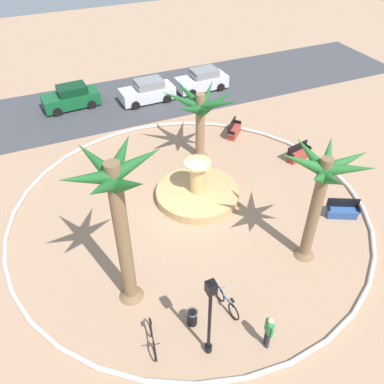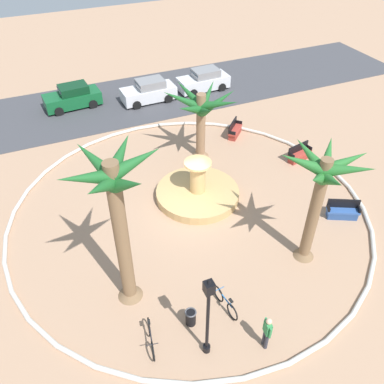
# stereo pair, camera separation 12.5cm
# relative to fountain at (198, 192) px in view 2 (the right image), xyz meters

# --- Properties ---
(ground_plane) EXTENTS (80.00, 80.00, 0.00)m
(ground_plane) POSITION_rel_fountain_xyz_m (-0.86, -0.91, -0.32)
(ground_plane) COLOR tan
(plaza_curb) EXTENTS (18.20, 18.20, 0.20)m
(plaza_curb) POSITION_rel_fountain_xyz_m (-0.86, -0.91, -0.22)
(plaza_curb) COLOR silver
(plaza_curb) RESTS_ON ground
(street_asphalt) EXTENTS (48.00, 8.00, 0.03)m
(street_asphalt) POSITION_rel_fountain_xyz_m (-0.86, 12.60, -0.31)
(street_asphalt) COLOR #424247
(street_asphalt) RESTS_ON ground
(fountain) EXTENTS (4.44, 4.44, 2.27)m
(fountain) POSITION_rel_fountain_xyz_m (0.00, 0.00, 0.00)
(fountain) COLOR tan
(fountain) RESTS_ON ground
(palm_tree_near_fountain) EXTENTS (3.47, 3.52, 5.59)m
(palm_tree_near_fountain) POSITION_rel_fountain_xyz_m (2.75, -5.77, 3.77)
(palm_tree_near_fountain) COLOR brown
(palm_tree_near_fountain) RESTS_ON ground
(palm_tree_by_curb) EXTENTS (3.61, 3.39, 6.98)m
(palm_tree_by_curb) POSITION_rel_fountain_xyz_m (-5.18, -4.73, 4.49)
(palm_tree_by_curb) COLOR brown
(palm_tree_by_curb) RESTS_ON ground
(palm_tree_mid_plaza) EXTENTS (4.18, 4.39, 4.35)m
(palm_tree_mid_plaza) POSITION_rel_fountain_xyz_m (1.79, 3.53, 2.75)
(palm_tree_mid_plaza) COLOR #8E6B4C
(palm_tree_mid_plaza) RESTS_ON ground
(bench_east) EXTENTS (1.65, 1.17, 1.00)m
(bench_east) POSITION_rel_fountain_xyz_m (6.04, -4.37, 0.03)
(bench_east) COLOR #335BA8
(bench_east) RESTS_ON ground
(bench_west) EXTENTS (1.49, 1.48, 1.00)m
(bench_west) POSITION_rel_fountain_xyz_m (4.84, 4.83, 0.03)
(bench_west) COLOR #B73D33
(bench_west) RESTS_ON ground
(bench_north) EXTENTS (1.67, 0.82, 1.00)m
(bench_north) POSITION_rel_fountain_xyz_m (7.07, 0.79, 0.03)
(bench_north) COLOR #B73D33
(bench_north) RESTS_ON ground
(lamppost) EXTENTS (0.32, 0.32, 4.06)m
(lamppost) POSITION_rel_fountain_xyz_m (-3.32, -8.22, 2.06)
(lamppost) COLOR black
(lamppost) RESTS_ON ground
(trash_bin) EXTENTS (0.46, 0.46, 0.73)m
(trash_bin) POSITION_rel_fountain_xyz_m (-3.40, -6.94, 0.07)
(trash_bin) COLOR black
(trash_bin) RESTS_ON ground
(bicycle_red_frame) EXTENTS (0.44, 1.72, 0.94)m
(bicycle_red_frame) POSITION_rel_fountain_xyz_m (-1.86, -6.87, 0.06)
(bicycle_red_frame) COLOR black
(bicycle_red_frame) RESTS_ON ground
(bicycle_by_lamppost) EXTENTS (0.50, 1.70, 0.94)m
(bicycle_by_lamppost) POSITION_rel_fountain_xyz_m (-5.09, -7.17, 0.06)
(bicycle_by_lamppost) COLOR black
(bicycle_by_lamppost) RESTS_ON ground
(person_cyclist_helmet) EXTENTS (0.25, 0.53, 1.66)m
(person_cyclist_helmet) POSITION_rel_fountain_xyz_m (-1.26, -8.90, 0.61)
(person_cyclist_helmet) COLOR #33333D
(person_cyclist_helmet) RESTS_ON ground
(parked_car_leftmost) EXTENTS (4.11, 2.13, 1.67)m
(parked_car_leftmost) POSITION_rel_fountain_xyz_m (-4.09, 13.14, 0.46)
(parked_car_leftmost) COLOR #145B2D
(parked_car_leftmost) RESTS_ON ground
(parked_car_second) EXTENTS (4.04, 2.00, 1.67)m
(parked_car_second) POSITION_rel_fountain_xyz_m (1.31, 11.83, 0.46)
(parked_car_second) COLOR silver
(parked_car_second) RESTS_ON ground
(parked_car_third) EXTENTS (4.05, 2.01, 1.67)m
(parked_car_third) POSITION_rel_fountain_xyz_m (5.89, 12.00, 0.46)
(parked_car_third) COLOR silver
(parked_car_third) RESTS_ON ground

